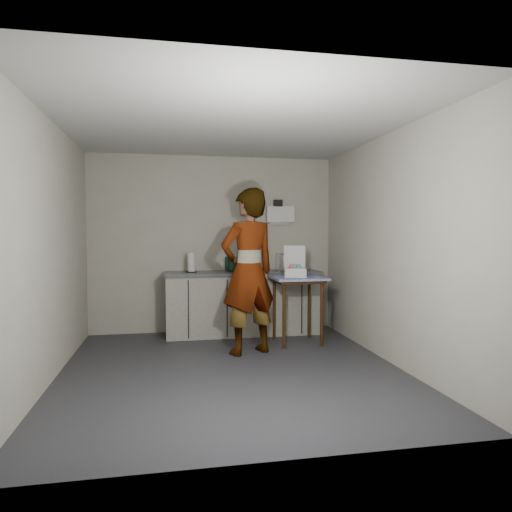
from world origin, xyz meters
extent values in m
plane|color=#2D2D33|center=(0.00, 0.00, 0.00)|extent=(4.00, 4.00, 0.00)
cube|color=#B4AD9D|center=(0.00, 1.99, 1.30)|extent=(3.60, 0.02, 2.60)
cube|color=#B4AD9D|center=(1.79, 0.00, 1.30)|extent=(0.02, 4.00, 2.60)
cube|color=#B4AD9D|center=(-1.79, 0.00, 1.30)|extent=(0.02, 4.00, 2.60)
cube|color=silver|center=(0.00, 0.00, 2.60)|extent=(3.60, 4.00, 0.01)
cube|color=black|center=(0.40, 1.70, 0.04)|extent=(2.20, 0.52, 0.08)
cube|color=#BDB8A8|center=(0.40, 1.70, 0.43)|extent=(2.20, 0.58, 0.86)
cube|color=#45464E|center=(0.40, 1.70, 0.89)|extent=(2.24, 0.62, 0.05)
cube|color=black|center=(-0.40, 1.41, 0.43)|extent=(0.02, 0.01, 0.80)
cube|color=black|center=(0.13, 1.41, 0.43)|extent=(0.02, 0.01, 0.80)
cube|color=black|center=(0.67, 1.41, 0.43)|extent=(0.01, 0.01, 0.80)
cube|color=black|center=(1.20, 1.41, 0.43)|extent=(0.02, 0.01, 0.80)
cube|color=white|center=(1.00, 1.92, 1.75)|extent=(0.42, 0.16, 0.24)
cube|color=white|center=(1.00, 1.97, 1.61)|extent=(0.30, 0.06, 0.04)
cube|color=black|center=(0.95, 1.83, 1.91)|extent=(0.14, 0.02, 0.10)
cylinder|color=#3E270E|center=(0.78, 0.78, 0.41)|extent=(0.04, 0.04, 0.82)
cylinder|color=#3E270E|center=(1.28, 0.79, 0.41)|extent=(0.04, 0.04, 0.82)
cylinder|color=#3E270E|center=(0.77, 1.28, 0.41)|extent=(0.04, 0.04, 0.82)
cylinder|color=#3E270E|center=(1.27, 1.29, 0.41)|extent=(0.04, 0.04, 0.82)
cube|color=#3E270E|center=(1.02, 1.03, 0.84)|extent=(0.62, 0.62, 0.04)
cube|color=navy|center=(1.02, 1.03, 0.87)|extent=(0.70, 0.70, 0.03)
imported|color=#B2A593|center=(0.29, 0.62, 1.00)|extent=(0.86, 0.72, 2.01)
imported|color=black|center=(0.24, 1.70, 1.04)|extent=(0.13, 0.14, 0.26)
cylinder|color=#B52312|center=(0.31, 1.73, 0.97)|extent=(0.06, 0.06, 0.12)
cylinder|color=black|center=(0.18, 1.77, 1.02)|extent=(0.06, 0.06, 0.21)
cylinder|color=black|center=(-0.34, 1.69, 0.92)|extent=(0.16, 0.16, 0.01)
cylinder|color=white|center=(-0.34, 1.69, 1.06)|extent=(0.11, 0.11, 0.26)
cube|color=silver|center=(1.09, 1.74, 0.92)|extent=(0.36, 0.27, 0.02)
cylinder|color=silver|center=(0.93, 1.62, 1.05)|extent=(0.01, 0.01, 0.24)
cylinder|color=silver|center=(1.25, 1.62, 1.05)|extent=(0.01, 0.01, 0.24)
cylinder|color=silver|center=(0.93, 1.86, 1.05)|extent=(0.01, 0.01, 0.24)
cylinder|color=silver|center=(1.25, 1.86, 1.05)|extent=(0.01, 0.01, 0.24)
cylinder|color=white|center=(1.00, 1.74, 1.03)|extent=(0.05, 0.20, 0.20)
cylinder|color=white|center=(1.07, 1.74, 1.03)|extent=(0.05, 0.20, 0.20)
cylinder|color=white|center=(1.14, 1.74, 1.03)|extent=(0.05, 0.20, 0.20)
cube|color=white|center=(0.98, 1.01, 0.89)|extent=(0.35, 0.35, 0.01)
cube|color=white|center=(0.95, 0.88, 0.95)|extent=(0.28, 0.08, 0.11)
cube|color=white|center=(1.02, 1.15, 0.95)|extent=(0.28, 0.08, 0.11)
cube|color=white|center=(0.85, 1.05, 0.95)|extent=(0.08, 0.28, 0.11)
cube|color=white|center=(1.12, 0.98, 0.95)|extent=(0.08, 0.28, 0.11)
cube|color=white|center=(1.02, 1.16, 1.15)|extent=(0.29, 0.08, 0.29)
cylinder|color=white|center=(0.98, 1.01, 0.95)|extent=(0.19, 0.19, 0.11)
sphere|color=#FF5D86|center=(0.93, 0.99, 1.03)|extent=(0.07, 0.07, 0.07)
sphere|color=#5CB3FB|center=(1.02, 0.96, 1.03)|extent=(0.07, 0.07, 0.07)
sphere|color=#63F076|center=(1.00, 1.06, 1.03)|extent=(0.07, 0.07, 0.07)
sphere|color=#FF5D86|center=(0.95, 1.07, 1.03)|extent=(0.07, 0.07, 0.07)
camera|label=1|loc=(-0.65, -4.79, 1.48)|focal=32.00mm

